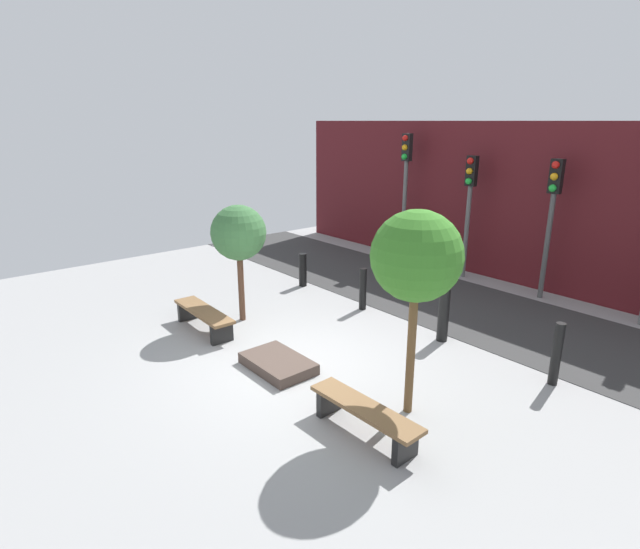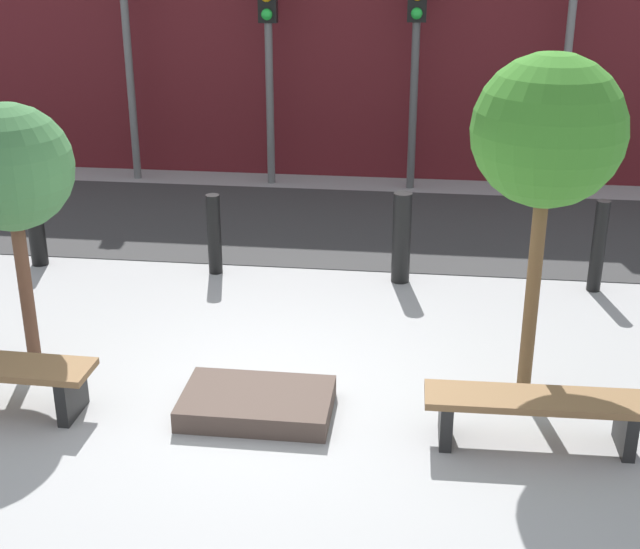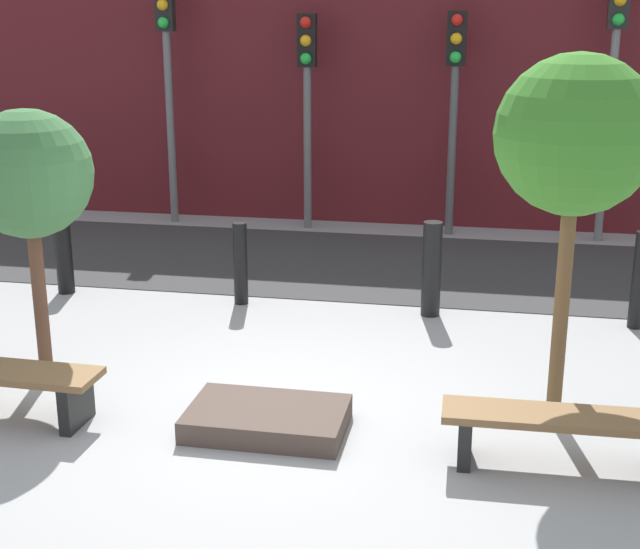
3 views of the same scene
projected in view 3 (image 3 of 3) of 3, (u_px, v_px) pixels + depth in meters
The scene contains 15 objects.
ground_plane at pixel (275, 415), 7.58m from camera, with size 18.00×18.00×0.00m, color #949494.
road_strip at pixel (358, 264), 12.08m from camera, with size 18.00×3.33×0.01m, color #343434.
building_facade at pixel (386, 93), 14.06m from camera, with size 16.20×0.50×4.12m, color #511419.
bench_right at pixel (563, 429), 6.62m from camera, with size 1.80×0.46×0.44m.
planter_bed at pixel (267, 419), 7.29m from camera, with size 1.29×0.83×0.19m, color #4C3D35.
tree_behind_left_bench at pixel (28, 176), 7.86m from camera, with size 1.15×1.15×2.50m.
tree_behind_right_bench at pixel (575, 138), 6.89m from camera, with size 1.26×1.26×3.01m.
bollard_far_left at pixel (64, 258), 10.75m from camera, with size 0.20×0.20×0.87m, color black.
bollard_left at pixel (240, 263), 10.34m from camera, with size 0.16×0.16×0.97m, color black.
bollard_center at pixel (432, 269), 9.92m from camera, with size 0.21×0.21×1.08m, color black.
bollard_right at pixel (639, 280), 9.52m from camera, with size 0.15×0.15×1.07m, color black.
traffic_light_west at pixel (167, 58), 13.78m from camera, with size 0.28×0.27×3.78m.
traffic_light_mid_west at pixel (307, 82), 13.47m from camera, with size 0.28×0.27×3.27m.
traffic_light_mid_east at pixel (455, 82), 13.06m from camera, with size 0.28×0.27×3.31m.
traffic_light_east at pixel (614, 60), 12.56m from camera, with size 0.28×0.27×3.84m.
Camera 3 is at (1.68, -6.73, 3.30)m, focal length 50.00 mm.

